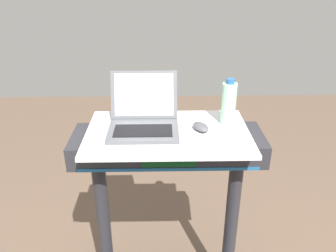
% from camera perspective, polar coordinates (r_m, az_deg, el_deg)
% --- Properties ---
extents(desk_board, '(0.76, 0.47, 0.02)m').
position_cam_1_polar(desk_board, '(1.60, -0.04, -1.16)').
color(desk_board, silver).
rests_on(desk_board, treadmill_base).
extents(laptop, '(0.32, 0.32, 0.24)m').
position_cam_1_polar(laptop, '(1.62, -4.05, 1.25)').
color(laptop, '#515459').
rests_on(laptop, desk_board).
extents(computer_mouse, '(0.10, 0.12, 0.03)m').
position_cam_1_polar(computer_mouse, '(1.61, 5.44, -0.15)').
color(computer_mouse, '#4C4C51').
rests_on(computer_mouse, desk_board).
extents(water_bottle, '(0.07, 0.07, 0.22)m').
position_cam_1_polar(water_bottle, '(1.66, 9.98, 3.75)').
color(water_bottle, '#9EDBB2').
rests_on(water_bottle, desk_board).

